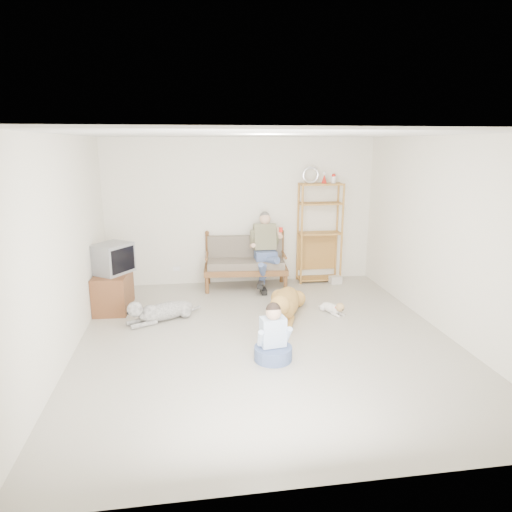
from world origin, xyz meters
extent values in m
plane|color=beige|center=(0.00, 0.00, 0.00)|extent=(5.50, 5.50, 0.00)
plane|color=silver|center=(0.00, 0.00, 2.70)|extent=(5.50, 5.50, 0.00)
plane|color=silver|center=(0.00, 2.75, 1.35)|extent=(5.00, 0.00, 5.00)
plane|color=silver|center=(0.00, -2.75, 1.35)|extent=(5.00, 0.00, 5.00)
plane|color=silver|center=(-2.50, 0.00, 1.35)|extent=(0.00, 5.50, 5.50)
plane|color=silver|center=(2.50, 0.00, 1.35)|extent=(0.00, 5.50, 5.50)
cube|color=brown|center=(0.01, 2.34, 0.35)|extent=(1.55, 0.82, 0.10)
cube|color=#6D6353|center=(0.01, 2.34, 0.47)|extent=(1.42, 0.71, 0.13)
cube|color=#6D6353|center=(0.01, 2.58, 0.70)|extent=(1.39, 0.23, 0.45)
cylinder|color=brown|center=(0.01, 2.64, 0.90)|extent=(1.40, 0.16, 0.05)
cylinder|color=brown|center=(-0.69, 2.04, 0.15)|extent=(0.07, 0.07, 0.30)
cylinder|color=brown|center=(-0.69, 2.64, 0.47)|extent=(0.07, 0.07, 0.95)
cylinder|color=brown|center=(0.71, 2.04, 0.15)|extent=(0.07, 0.07, 0.30)
cylinder|color=brown|center=(0.71, 2.64, 0.47)|extent=(0.07, 0.07, 0.95)
cube|color=slate|center=(0.38, 2.31, 0.60)|extent=(0.38, 0.36, 0.19)
cube|color=#787754|center=(0.38, 2.41, 0.93)|extent=(0.40, 0.27, 0.50)
sphere|color=tan|center=(0.38, 2.38, 1.27)|extent=(0.20, 0.20, 0.20)
sphere|color=#56514C|center=(0.38, 2.40, 1.31)|extent=(0.18, 0.18, 0.18)
cylinder|color=red|center=(0.63, 2.20, 1.10)|extent=(0.07, 0.07, 0.09)
cube|color=#C38D3D|center=(1.46, 2.55, 1.86)|extent=(0.79, 0.33, 0.03)
torus|color=silver|center=(1.25, 2.55, 2.02)|extent=(0.32, 0.05, 0.32)
cone|color=red|center=(1.51, 2.55, 1.95)|extent=(0.10, 0.10, 0.17)
cylinder|color=#C38D3D|center=(1.07, 2.40, 0.94)|extent=(0.04, 0.04, 1.88)
cylinder|color=#C38D3D|center=(1.07, 2.70, 0.94)|extent=(0.04, 0.04, 1.88)
cylinder|color=#C38D3D|center=(1.84, 2.40, 0.94)|extent=(0.04, 0.04, 1.88)
cylinder|color=#C38D3D|center=(1.84, 2.70, 0.94)|extent=(0.04, 0.04, 1.88)
cube|color=silver|center=(1.73, 2.33, 0.07)|extent=(0.23, 0.18, 0.14)
cube|color=brown|center=(-2.22, 1.55, 0.30)|extent=(0.55, 0.92, 0.60)
cube|color=brown|center=(-2.46, 1.33, 0.30)|extent=(0.04, 0.40, 0.50)
cube|color=brown|center=(-2.46, 1.77, 0.30)|extent=(0.04, 0.40, 0.50)
cube|color=slate|center=(-2.20, 1.54, 0.84)|extent=(0.70, 0.72, 0.47)
cube|color=black|center=(-2.02, 1.41, 0.84)|extent=(0.30, 0.40, 0.38)
cube|color=white|center=(-1.25, 2.73, 0.30)|extent=(0.12, 0.02, 0.08)
ellipsoid|color=gold|center=(0.46, 0.91, 0.18)|extent=(0.78, 1.25, 0.37)
sphere|color=gold|center=(0.34, 0.58, 0.21)|extent=(0.37, 0.37, 0.37)
sphere|color=gold|center=(0.24, 0.30, 0.37)|extent=(0.29, 0.29, 0.29)
ellipsoid|color=gold|center=(0.20, 0.18, 0.34)|extent=(0.19, 0.24, 0.11)
cylinder|color=gold|center=(0.65, 1.47, 0.07)|extent=(0.06, 0.47, 0.06)
ellipsoid|color=gold|center=(0.16, 0.36, 0.37)|extent=(0.09, 0.11, 0.14)
ellipsoid|color=gold|center=(0.35, 0.30, 0.37)|extent=(0.09, 0.11, 0.14)
ellipsoid|color=silver|center=(-1.37, 0.95, 0.13)|extent=(0.92, 0.67, 0.26)
sphere|color=silver|center=(-1.61, 0.83, 0.15)|extent=(0.26, 0.26, 0.26)
sphere|color=silver|center=(-1.80, 0.73, 0.26)|extent=(0.23, 0.23, 0.23)
ellipsoid|color=silver|center=(-1.89, 0.68, 0.24)|extent=(0.19, 0.16, 0.09)
cylinder|color=silver|center=(-0.98, 1.16, 0.05)|extent=(0.27, 0.29, 0.04)
ellipsoid|color=silver|center=(-1.82, 0.81, 0.26)|extent=(0.09, 0.08, 0.11)
ellipsoid|color=silver|center=(-1.75, 0.67, 0.26)|extent=(0.09, 0.08, 0.11)
ellipsoid|color=silver|center=(1.17, 0.86, 0.07)|extent=(0.31, 0.41, 0.15)
sphere|color=silver|center=(1.22, 0.76, 0.08)|extent=(0.15, 0.15, 0.15)
sphere|color=tan|center=(1.26, 0.68, 0.15)|extent=(0.13, 0.13, 0.13)
ellipsoid|color=tan|center=(1.29, 0.62, 0.13)|extent=(0.09, 0.11, 0.05)
cylinder|color=silver|center=(1.09, 1.04, 0.03)|extent=(0.12, 0.12, 0.02)
cone|color=tan|center=(1.21, 0.67, 0.19)|extent=(0.04, 0.04, 0.05)
cone|color=tan|center=(1.30, 0.71, 0.19)|extent=(0.04, 0.04, 0.05)
torus|color=red|center=(1.25, 0.69, 0.14)|extent=(0.13, 0.13, 0.02)
cylinder|color=slate|center=(-0.02, -0.59, 0.09)|extent=(0.47, 0.47, 0.17)
cube|color=#CFE2F9|center=(-0.02, -0.57, 0.36)|extent=(0.32, 0.23, 0.36)
sphere|color=tan|center=(-0.02, -0.59, 0.62)|extent=(0.19, 0.19, 0.19)
sphere|color=black|center=(-0.02, -0.58, 0.65)|extent=(0.18, 0.18, 0.18)
camera|label=1|loc=(-0.99, -5.65, 2.59)|focal=32.00mm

